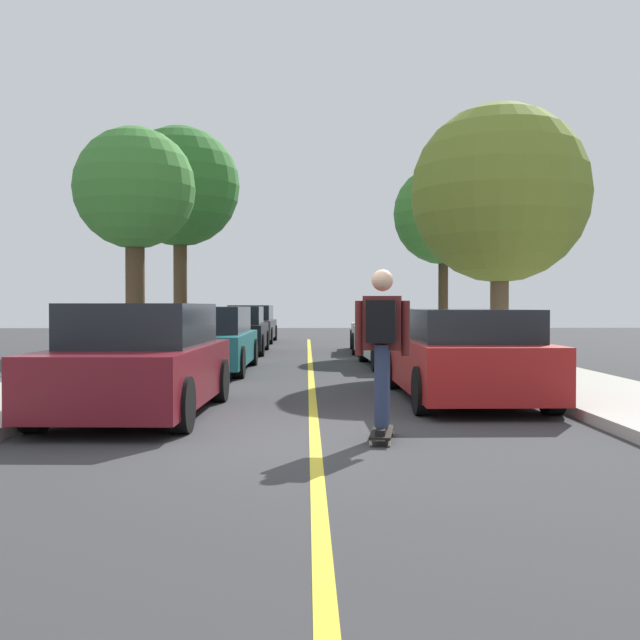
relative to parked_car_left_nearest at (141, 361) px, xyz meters
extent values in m
plane|color=#353538|center=(2.26, -1.71, -0.70)|extent=(80.00, 80.00, 0.00)
cube|color=gold|center=(2.26, 2.29, -0.70)|extent=(0.12, 39.20, 0.01)
cube|color=maroon|center=(0.00, -0.04, -0.16)|extent=(1.92, 4.22, 0.72)
cube|color=black|center=(0.00, 0.12, 0.47)|extent=(1.65, 2.51, 0.56)
cylinder|color=black|center=(0.77, -1.45, -0.38)|extent=(0.24, 0.65, 0.64)
cylinder|color=black|center=(-0.88, -1.39, -0.38)|extent=(0.24, 0.65, 0.64)
cylinder|color=black|center=(0.87, 1.31, -0.38)|extent=(0.24, 0.65, 0.64)
cylinder|color=black|center=(-0.78, 1.37, -0.38)|extent=(0.24, 0.65, 0.64)
cube|color=#196066|center=(0.00, 6.51, -0.20)|extent=(1.89, 4.64, 0.65)
cube|color=black|center=(0.00, 6.71, 0.42)|extent=(1.65, 2.95, 0.57)
cylinder|color=black|center=(0.84, 4.89, -0.38)|extent=(0.23, 0.64, 0.64)
cylinder|color=black|center=(-0.88, 4.91, -0.38)|extent=(0.23, 0.64, 0.64)
cylinder|color=black|center=(0.88, 8.11, -0.38)|extent=(0.23, 0.64, 0.64)
cylinder|color=black|center=(-0.84, 8.13, -0.38)|extent=(0.23, 0.64, 0.64)
cube|color=black|center=(0.00, 12.82, -0.17)|extent=(1.86, 4.50, 0.71)
cube|color=black|center=(0.00, 12.78, 0.44)|extent=(1.63, 2.59, 0.52)
cylinder|color=black|center=(0.87, 11.28, -0.38)|extent=(0.22, 0.64, 0.64)
cylinder|color=black|center=(-0.85, 11.27, -0.38)|extent=(0.22, 0.64, 0.64)
cylinder|color=black|center=(0.85, 14.37, -0.38)|extent=(0.22, 0.64, 0.64)
cylinder|color=black|center=(-0.87, 14.36, -0.38)|extent=(0.22, 0.64, 0.64)
cube|color=#38383D|center=(0.00, 19.49, -0.18)|extent=(1.82, 4.48, 0.69)
cube|color=black|center=(0.00, 19.64, 0.45)|extent=(1.59, 2.94, 0.58)
cylinder|color=black|center=(0.81, 17.95, -0.38)|extent=(0.23, 0.64, 0.64)
cylinder|color=black|center=(-0.84, 17.97, -0.38)|extent=(0.23, 0.64, 0.64)
cylinder|color=black|center=(0.84, 21.01, -0.38)|extent=(0.23, 0.64, 0.64)
cylinder|color=black|center=(-0.81, 21.03, -0.38)|extent=(0.23, 0.64, 0.64)
cube|color=maroon|center=(4.53, 1.46, -0.16)|extent=(1.85, 4.55, 0.74)
cube|color=black|center=(4.53, 1.34, 0.44)|extent=(1.62, 3.01, 0.46)
cylinder|color=black|center=(3.67, 3.03, -0.38)|extent=(0.22, 0.64, 0.64)
cylinder|color=black|center=(5.37, 3.04, -0.38)|extent=(0.22, 0.64, 0.64)
cylinder|color=black|center=(3.69, -0.11, -0.38)|extent=(0.22, 0.64, 0.64)
cylinder|color=black|center=(5.39, -0.10, -0.38)|extent=(0.22, 0.64, 0.64)
cube|color=white|center=(4.53, 7.83, -0.21)|extent=(1.98, 4.26, 0.63)
cube|color=black|center=(4.53, 7.92, 0.37)|extent=(1.71, 2.65, 0.53)
cylinder|color=black|center=(3.62, 9.21, -0.38)|extent=(0.24, 0.65, 0.64)
cylinder|color=black|center=(5.35, 9.26, -0.38)|extent=(0.24, 0.65, 0.64)
cylinder|color=black|center=(3.71, 6.40, -0.38)|extent=(0.24, 0.65, 0.64)
cylinder|color=black|center=(5.44, 6.46, -0.38)|extent=(0.24, 0.65, 0.64)
cube|color=#B7B7BC|center=(4.53, 13.35, -0.18)|extent=(2.03, 4.56, 0.68)
cube|color=black|center=(4.53, 13.27, 0.40)|extent=(1.73, 2.64, 0.48)
cylinder|color=black|center=(3.73, 14.93, -0.38)|extent=(0.25, 0.65, 0.64)
cylinder|color=black|center=(5.46, 14.86, -0.38)|extent=(0.25, 0.65, 0.64)
cylinder|color=black|center=(3.60, 11.84, -0.38)|extent=(0.25, 0.65, 0.64)
cylinder|color=black|center=(5.33, 11.77, -0.38)|extent=(0.25, 0.65, 0.64)
cylinder|color=#4C3823|center=(-1.81, 7.64, 1.05)|extent=(0.44, 0.44, 3.22)
sphere|color=#3D7F33|center=(-1.81, 7.64, 3.45)|extent=(2.81, 2.81, 2.81)
cylinder|color=#4C3823|center=(-1.81, 13.85, 1.37)|extent=(0.42, 0.42, 3.87)
sphere|color=#2D6B28|center=(-1.81, 13.85, 4.48)|extent=(3.75, 3.75, 3.75)
cylinder|color=brown|center=(6.34, 6.26, 0.81)|extent=(0.39, 0.39, 2.75)
sphere|color=olive|center=(6.34, 6.26, 3.14)|extent=(3.84, 3.84, 3.84)
cylinder|color=#3D2D1E|center=(6.34, 12.92, 1.03)|extent=(0.29, 0.29, 3.19)
sphere|color=#3D7F33|center=(6.34, 12.92, 3.51)|extent=(3.04, 3.04, 3.04)
cylinder|color=#B2140F|center=(-1.50, 2.71, -0.29)|extent=(0.20, 0.20, 0.55)
sphere|color=#B2140F|center=(-1.50, 2.71, 0.05)|extent=(0.18, 0.18, 0.18)
cube|color=black|center=(2.97, -1.94, -0.61)|extent=(0.35, 0.86, 0.02)
cylinder|color=beige|center=(2.94, -1.59, -0.68)|extent=(0.03, 0.06, 0.06)
cylinder|color=beige|center=(3.12, -1.62, -0.68)|extent=(0.03, 0.06, 0.06)
cylinder|color=beige|center=(2.83, -2.26, -0.68)|extent=(0.03, 0.06, 0.06)
cylinder|color=beige|center=(3.01, -2.29, -0.68)|extent=(0.03, 0.06, 0.06)
cube|color=#99999E|center=(3.03, -1.60, -0.64)|extent=(0.11, 0.06, 0.02)
cube|color=#99999E|center=(2.92, -2.27, -0.64)|extent=(0.11, 0.06, 0.02)
cube|color=black|center=(3.01, -1.72, -0.57)|extent=(0.14, 0.27, 0.06)
cube|color=black|center=(2.94, -2.16, -0.57)|extent=(0.14, 0.27, 0.06)
cylinder|color=#283351|center=(2.99, -1.82, -0.11)|extent=(0.17, 0.17, 0.86)
cylinder|color=#283351|center=(2.96, -2.06, -0.11)|extent=(0.17, 0.17, 0.86)
cube|color=#511919|center=(2.97, -1.94, 0.54)|extent=(0.43, 0.28, 0.57)
sphere|color=tan|center=(2.97, -1.94, 0.99)|extent=(0.23, 0.23, 0.23)
cylinder|color=#511919|center=(2.73, -1.90, 0.49)|extent=(0.10, 0.10, 0.58)
cylinder|color=#511919|center=(3.22, -1.98, 0.49)|extent=(0.10, 0.10, 0.58)
cube|color=black|center=(2.94, -2.14, 0.56)|extent=(0.33, 0.23, 0.44)
camera|label=1|loc=(2.18, -9.83, 0.72)|focal=42.08mm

